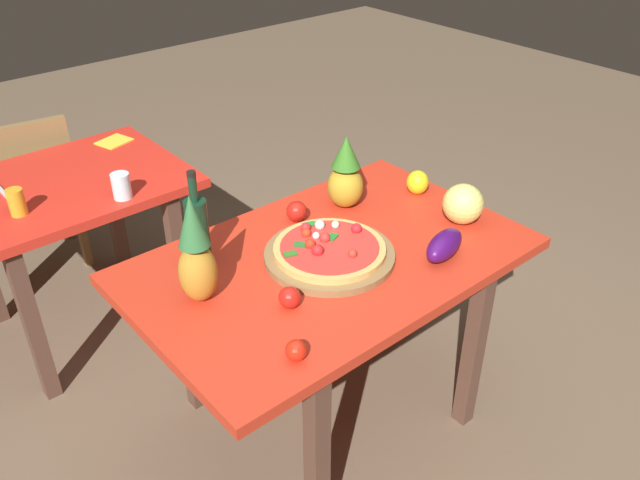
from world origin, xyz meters
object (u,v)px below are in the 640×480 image
(eggplant, at_px, (444,245))
(tomato_near_board, at_px, (297,211))
(bell_pepper, at_px, (418,182))
(napkin_folded, at_px, (114,141))
(dining_chair, at_px, (33,186))
(pizza_board, at_px, (329,255))
(pineapple_left, at_px, (196,255))
(tomato_beside_pepper, at_px, (290,297))
(melon, at_px, (463,204))
(pineapple_right, at_px, (346,176))
(drinking_glass_juice, at_px, (17,202))
(background_table, at_px, (66,207))
(wine_bottle, at_px, (198,229))
(display_table, at_px, (330,276))
(tomato_at_corner, at_px, (296,350))
(drinking_glass_water, at_px, (121,186))
(knife_utensil, at_px, (4,193))
(pizza, at_px, (329,248))

(eggplant, relative_size, tomato_near_board, 2.55)
(bell_pepper, bearing_deg, napkin_folded, 119.53)
(dining_chair, distance_m, pizza_board, 1.83)
(pizza_board, height_order, eggplant, eggplant)
(pineapple_left, height_order, tomato_beside_pepper, pineapple_left)
(melon, bearing_deg, tomato_beside_pepper, 179.06)
(pineapple_left, bearing_deg, tomato_beside_pepper, -48.46)
(pineapple_right, bearing_deg, drinking_glass_juice, 142.71)
(pineapple_right, bearing_deg, background_table, 130.17)
(background_table, distance_m, wine_bottle, 0.92)
(pineapple_left, relative_size, napkin_folded, 2.63)
(eggplant, distance_m, tomato_beside_pepper, 0.59)
(background_table, distance_m, pineapple_right, 1.22)
(pizza_board, distance_m, napkin_folded, 1.39)
(display_table, xyz_separation_m, bell_pepper, (0.57, 0.12, 0.13))
(pineapple_right, relative_size, bell_pepper, 2.95)
(pizza_board, relative_size, tomato_at_corner, 7.31)
(wine_bottle, bearing_deg, drinking_glass_water, 89.92)
(wine_bottle, bearing_deg, tomato_near_board, -0.22)
(tomato_at_corner, bearing_deg, tomato_near_board, 51.20)
(wine_bottle, height_order, pineapple_left, pineapple_left)
(background_table, height_order, tomato_near_board, tomato_near_board)
(background_table, xyz_separation_m, dining_chair, (0.04, 0.60, -0.15))
(pineapple_right, distance_m, knife_utensil, 1.38)
(background_table, relative_size, pineapple_right, 3.41)
(pineapple_right, distance_m, tomato_at_corner, 0.89)
(pizza, xyz_separation_m, pineapple_right, (0.29, 0.23, 0.09))
(pizza_board, xyz_separation_m, wine_bottle, (-0.34, 0.27, 0.11))
(dining_chair, relative_size, wine_bottle, 2.52)
(pizza_board, xyz_separation_m, pineapple_left, (-0.45, 0.09, 0.15))
(display_table, relative_size, eggplant, 6.80)
(tomato_near_board, height_order, drinking_glass_water, drinking_glass_water)
(pizza_board, bearing_deg, pineapple_left, 168.68)
(display_table, xyz_separation_m, melon, (0.52, -0.14, 0.16))
(wine_bottle, bearing_deg, background_table, 99.07)
(tomato_near_board, bearing_deg, melon, -41.11)
(wine_bottle, height_order, napkin_folded, wine_bottle)
(background_table, relative_size, pizza_board, 2.21)
(display_table, xyz_separation_m, dining_chair, (-0.45, 1.74, -0.18))
(pineapple_right, distance_m, drinking_glass_water, 0.89)
(display_table, bearing_deg, knife_utensil, 120.71)
(wine_bottle, height_order, bell_pepper, wine_bottle)
(melon, bearing_deg, pizza, 165.46)
(dining_chair, bearing_deg, knife_utensil, 73.59)
(eggplant, height_order, knife_utensil, eggplant)
(display_table, height_order, drinking_glass_water, drinking_glass_water)
(wine_bottle, relative_size, eggplant, 1.69)
(dining_chair, xyz_separation_m, pineapple_right, (0.73, -1.51, 0.40))
(background_table, height_order, pizza_board, pizza_board)
(pizza, distance_m, pineapple_left, 0.48)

